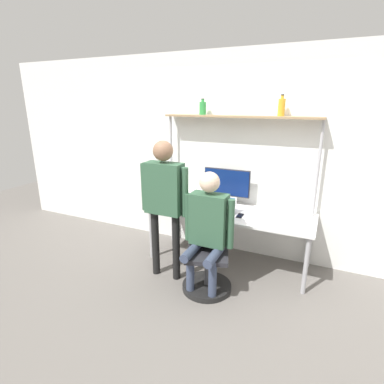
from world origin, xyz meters
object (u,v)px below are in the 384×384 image
laptop (221,209)px  bottle_amber (282,107)px  office_chair (207,265)px  person_seated (208,224)px  person_standing (164,193)px  monitor (227,185)px  bottle_green (203,108)px  cell_phone (240,216)px

laptop → bottle_amber: size_ratio=1.46×
office_chair → person_seated: (0.01, -0.05, 0.53)m
person_standing → laptop: bearing=45.6°
monitor → bottle_amber: size_ratio=2.57×
bottle_green → monitor: bearing=-3.8°
bottle_green → person_standing: bearing=-95.6°
person_seated → person_standing: person_standing is taller
person_standing → bottle_green: (0.09, 0.90, 0.92)m
person_standing → person_seated: bearing=-5.7°
monitor → bottle_green: bearing=176.2°
person_standing → office_chair: bearing=-1.1°
cell_phone → bottle_green: bottle_green is taller
cell_phone → monitor: bearing=130.5°
laptop → bottle_green: 1.33m
laptop → bottle_green: size_ratio=1.78×
laptop → bottle_amber: 1.40m
bottle_amber → bottle_green: (-0.99, 0.00, -0.02)m
office_chair → person_standing: bearing=178.9°
cell_phone → person_seated: bearing=-108.6°
monitor → laptop: 0.42m
cell_phone → bottle_green: bearing=150.6°
office_chair → bottle_green: bearing=116.6°
laptop → bottle_amber: bottle_amber is taller
laptop → office_chair: size_ratio=0.39×
office_chair → bottle_green: size_ratio=4.55×
laptop → person_seated: size_ratio=0.26×
person_seated → bottle_green: bottle_green is taller
person_standing → bottle_green: bearing=84.4°
cell_phone → person_standing: size_ratio=0.09×
bottle_green → bottle_amber: bearing=0.0°
laptop → bottle_green: bottle_green is taller
person_seated → cell_phone: bearing=71.4°
monitor → bottle_amber: (0.63, 0.02, 1.01)m
monitor → laptop: (0.05, -0.36, -0.22)m
laptop → person_seated: 0.58m
bottle_amber → bottle_green: 0.99m
cell_phone → person_standing: bearing=-145.0°
laptop → person_standing: (-0.51, -0.52, 0.28)m
office_chair → person_seated: bearing=-74.4°
cell_phone → person_seated: 0.62m
office_chair → person_standing: 0.95m
cell_phone → bottle_amber: size_ratio=0.61×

